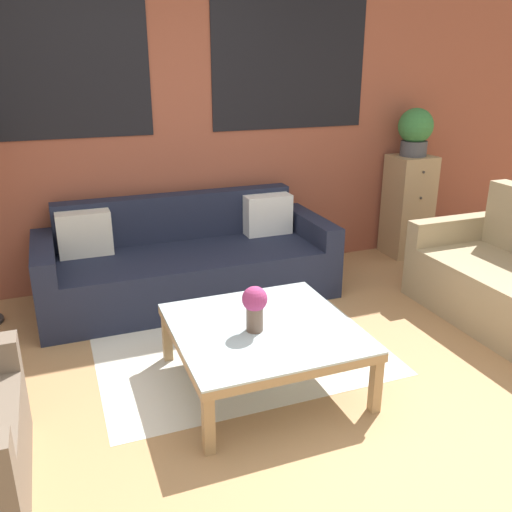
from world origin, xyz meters
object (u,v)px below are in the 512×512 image
object	(u,v)px
flower_vase	(255,305)
drawer_cabinet	(408,206)
couch_dark	(188,264)
potted_plant	(415,130)
coffee_table	(263,334)

from	to	relation	value
flower_vase	drawer_cabinet	bearing A→B (deg)	36.94
couch_dark	flower_vase	distance (m)	1.46
couch_dark	potted_plant	size ratio (longest dim) A/B	5.25
couch_dark	drawer_cabinet	size ratio (longest dim) A/B	2.36
couch_dark	flower_vase	bearing A→B (deg)	-88.75
couch_dark	flower_vase	xyz separation A→B (m)	(0.03, -1.44, 0.26)
drawer_cabinet	flower_vase	distance (m)	2.78
couch_dark	coffee_table	size ratio (longest dim) A/B	2.25
coffee_table	flower_vase	distance (m)	0.22
couch_dark	coffee_table	world-z (taller)	couch_dark
potted_plant	flower_vase	xyz separation A→B (m)	(-2.22, -1.67, -0.67)
drawer_cabinet	flower_vase	bearing A→B (deg)	-143.06
drawer_cabinet	flower_vase	world-z (taller)	drawer_cabinet
coffee_table	flower_vase	size ratio (longest dim) A/B	3.81
coffee_table	flower_vase	xyz separation A→B (m)	(-0.06, -0.03, 0.21)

